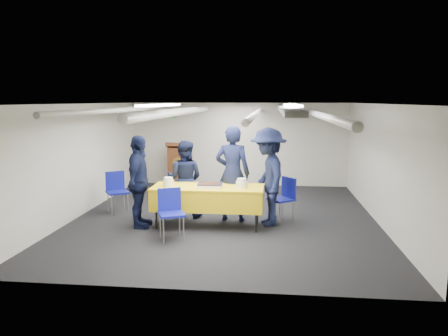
{
  "coord_description": "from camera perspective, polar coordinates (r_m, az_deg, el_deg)",
  "views": [
    {
      "loc": [
        0.91,
        -8.62,
        2.37
      ],
      "look_at": [
        -0.0,
        -0.2,
        1.05
      ],
      "focal_mm": 35.0,
      "sensor_mm": 36.0,
      "label": 1
    }
  ],
  "objects": [
    {
      "name": "sheet_cake",
      "position": [
        8.1,
        -1.86,
        -2.26
      ],
      "size": [
        0.46,
        0.35,
        0.08
      ],
      "color": "white",
      "rests_on": "serving_table"
    },
    {
      "name": "sailor_d",
      "position": [
        8.32,
        5.78,
        -1.15
      ],
      "size": [
        0.93,
        1.32,
        1.86
      ],
      "primitive_type": "imported",
      "rotation": [
        0.0,
        0.0,
        -1.36
      ],
      "color": "black",
      "rests_on": "ground"
    },
    {
      "name": "chair_left",
      "position": [
        9.54,
        -13.87,
        -2.52
      ],
      "size": [
        0.58,
        0.58,
        0.87
      ],
      "color": "gray",
      "rests_on": "ground"
    },
    {
      "name": "sailor_b",
      "position": [
        8.94,
        -5.19,
        -1.41
      ],
      "size": [
        0.83,
        0.69,
        1.57
      ],
      "primitive_type": "imported",
      "rotation": [
        0.0,
        0.0,
        3.01
      ],
      "color": "black",
      "rests_on": "ground"
    },
    {
      "name": "ground",
      "position": [
        8.99,
        0.17,
        -6.43
      ],
      "size": [
        7.0,
        7.0,
        0.0
      ],
      "primitive_type": "plane",
      "color": "black",
      "rests_on": "ground"
    },
    {
      "name": "serving_table",
      "position": [
        8.23,
        -2.13,
        -3.86
      ],
      "size": [
        2.08,
        0.83,
        0.77
      ],
      "color": "black",
      "rests_on": "ground"
    },
    {
      "name": "plate_stack_left",
      "position": [
        8.26,
        -7.27,
        -1.84
      ],
      "size": [
        0.2,
        0.2,
        0.17
      ],
      "color": "white",
      "rests_on": "serving_table"
    },
    {
      "name": "chair_right",
      "position": [
        8.66,
        7.9,
        -3.49
      ],
      "size": [
        0.59,
        0.59,
        0.87
      ],
      "color": "gray",
      "rests_on": "ground"
    },
    {
      "name": "podium",
      "position": [
        12.06,
        -5.89,
        0.43
      ],
      "size": [
        0.62,
        0.53,
        1.25
      ],
      "color": "brown",
      "rests_on": "ground"
    },
    {
      "name": "sailor_a",
      "position": [
        8.57,
        1.12,
        -0.72
      ],
      "size": [
        0.74,
        0.53,
        1.89
      ],
      "primitive_type": "imported",
      "rotation": [
        0.0,
        0.0,
        3.03
      ],
      "color": "black",
      "rests_on": "ground"
    },
    {
      "name": "plate_stack_right",
      "position": [
        8.05,
        2.32,
        -2.03
      ],
      "size": [
        0.21,
        0.21,
        0.17
      ],
      "color": "white",
      "rests_on": "serving_table"
    },
    {
      "name": "sailor_c",
      "position": [
        8.27,
        -11.07,
        -1.79
      ],
      "size": [
        0.48,
        1.04,
        1.73
      ],
      "primitive_type": "imported",
      "rotation": [
        0.0,
        0.0,
        1.63
      ],
      "color": "black",
      "rests_on": "ground"
    },
    {
      "name": "room_shell",
      "position": [
        9.09,
        1.03,
        5.33
      ],
      "size": [
        6.0,
        7.0,
        2.3
      ],
      "color": "silver",
      "rests_on": "ground"
    },
    {
      "name": "chair_near",
      "position": [
        7.58,
        -6.99,
        -5.25
      ],
      "size": [
        0.55,
        0.55,
        0.87
      ],
      "color": "gray",
      "rests_on": "ground"
    }
  ]
}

